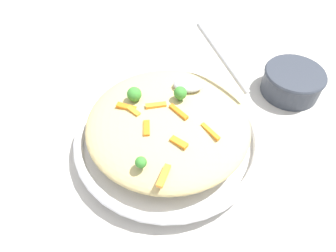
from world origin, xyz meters
The scene contains 17 objects.
ground_plane centered at (0.00, 0.00, 0.00)m, with size 2.40×2.40×0.00m, color beige.
serving_bowl centered at (0.00, 0.00, 0.02)m, with size 0.36×0.36×0.04m.
pasta_mound centered at (0.00, 0.00, 0.06)m, with size 0.30×0.30×0.06m, color #D1BA7A.
carrot_piece_0 centered at (0.00, -0.13, 0.09)m, with size 0.04×0.01×0.01m, color orange.
carrot_piece_1 centered at (-0.08, 0.01, 0.09)m, with size 0.04×0.01×0.01m, color orange.
carrot_piece_2 centered at (0.02, 0.00, 0.10)m, with size 0.04×0.01×0.01m, color orange.
carrot_piece_3 centered at (-0.06, 0.00, 0.09)m, with size 0.03×0.01×0.01m, color orange.
carrot_piece_4 centered at (-0.02, 0.01, 0.09)m, with size 0.04×0.01×0.01m, color orange.
carrot_piece_5 centered at (0.03, 0.07, 0.09)m, with size 0.03×0.01×0.01m, color orange.
carrot_piece_6 centered at (0.07, -0.04, 0.09)m, with size 0.04×0.01×0.01m, color orange.
carrot_piece_7 centered at (-0.03, -0.04, 0.09)m, with size 0.03×0.01×0.01m, color orange.
carrot_piece_8 centered at (0.02, -0.06, 0.09)m, with size 0.03×0.01×0.01m, color orange.
broccoli_floret_0 centered at (-0.04, -0.11, 0.10)m, with size 0.02×0.02×0.02m.
broccoli_floret_1 centered at (-0.06, 0.03, 0.10)m, with size 0.03×0.03×0.03m.
broccoli_floret_2 centered at (0.02, 0.03, 0.11)m, with size 0.02×0.02×0.03m.
serving_spoon centered at (0.06, 0.09, 0.11)m, with size 0.14×0.14×0.08m.
companion_bowl centered at (0.27, 0.17, 0.03)m, with size 0.13×0.13×0.06m.
Camera 1 is at (0.02, -0.36, 0.49)m, focal length 32.66 mm.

